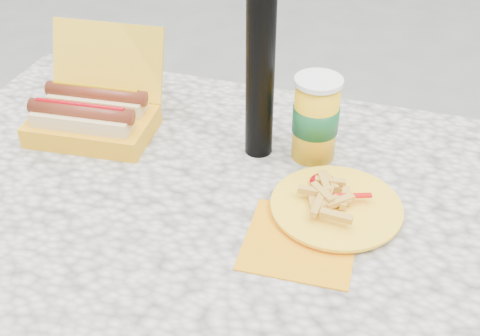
% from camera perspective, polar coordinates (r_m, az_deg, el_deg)
% --- Properties ---
extents(picnic_table, '(1.20, 0.80, 0.75)m').
position_cam_1_polar(picnic_table, '(1.06, -0.78, -7.83)').
color(picnic_table, beige).
rests_on(picnic_table, ground).
extents(hotdog_box, '(0.24, 0.22, 0.18)m').
position_cam_1_polar(hotdog_box, '(1.18, -13.78, 5.00)').
color(hotdog_box, yellow).
rests_on(hotdog_box, picnic_table).
extents(fries_plate, '(0.23, 0.28, 0.04)m').
position_cam_1_polar(fries_plate, '(0.98, 8.73, -3.75)').
color(fries_plate, orange).
rests_on(fries_plate, picnic_table).
extents(soda_cup, '(0.08, 0.08, 0.16)m').
position_cam_1_polar(soda_cup, '(1.07, 7.18, 4.68)').
color(soda_cup, yellow).
rests_on(soda_cup, picnic_table).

